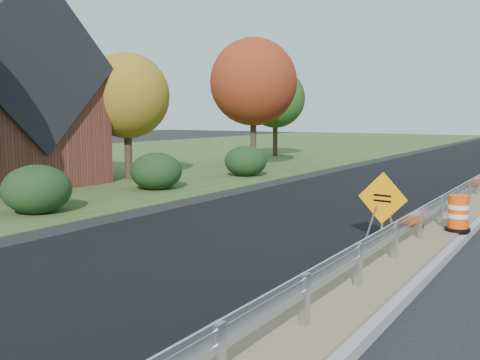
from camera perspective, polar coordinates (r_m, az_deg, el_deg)
The scene contains 11 objects.
ground at distance 16.77m, azimuth 22.03°, elevation -3.91°, with size 140.00×140.00×0.00m, color black.
grass_verge_near at distance 37.75m, azimuth -13.00°, elevation 2.21°, with size 30.00×120.00×0.03m, color #354C20.
milled_overlay at distance 27.41m, azimuth 16.95°, elevation 0.35°, with size 7.20×120.00×0.01m, color black.
hedge_south at distance 17.47m, azimuth -20.86°, elevation -0.92°, with size 2.09×2.09×1.52m, color black.
hedge_mid at distance 21.87m, azimuth -8.93°, elevation 0.95°, with size 2.09×2.09×1.52m, color black.
hedge_north at distance 26.36m, azimuth 0.60°, elevation 2.04°, with size 2.09×2.09×1.52m, color black.
tree_near_yellow at distance 25.62m, azimuth -11.97°, elevation 8.75°, with size 3.96×3.96×5.88m.
tree_near_red at distance 30.77m, azimuth 1.44°, elevation 10.39°, with size 4.95×4.95×7.35m.
tree_near_back at distance 39.16m, azimuth 3.81°, elevation 8.68°, with size 4.29×4.29×6.37m.
caution_sign at distance 13.06m, azimuth 14.87°, elevation -4.69°, with size 1.22×0.51×1.69m.
barrel_median_near at distance 13.92m, azimuth 22.25°, elevation -3.36°, with size 0.59×0.59×0.87m.
Camera 1 is at (2.98, -16.23, 3.01)m, focal length 40.00 mm.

